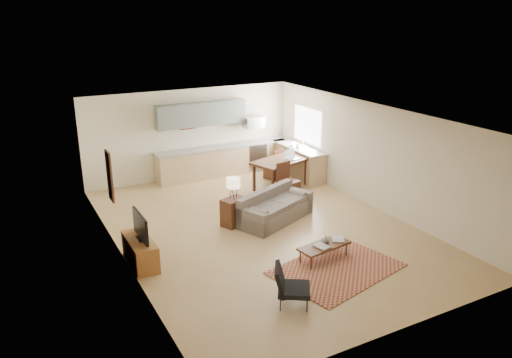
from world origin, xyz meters
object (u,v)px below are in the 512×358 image
sofa (276,207)px  armchair (294,286)px  dining_table (281,174)px  console_table (234,212)px  coffee_table (324,252)px  tv_credenza (140,252)px

sofa → armchair: size_ratio=2.91×
armchair → dining_table: size_ratio=0.44×
sofa → console_table: bearing=142.7°
coffee_table → dining_table: 4.47m
coffee_table → console_table: size_ratio=1.70×
coffee_table → armchair: bearing=-150.5°
coffee_table → console_table: 2.62m
coffee_table → console_table: console_table is taller
sofa → console_table: 1.05m
coffee_table → console_table: (-0.87, 2.47, 0.16)m
coffee_table → dining_table: size_ratio=0.68×
coffee_table → tv_credenza: size_ratio=0.96×
coffee_table → tv_credenza: bearing=146.4°
console_table → dining_table: size_ratio=0.40×
console_table → dining_table: 2.92m
console_table → dining_table: bearing=15.9°
console_table → sofa: bearing=-35.0°
sofa → dining_table: size_ratio=1.27×
console_table → tv_credenza: bearing=178.0°
armchair → console_table: armchair is taller
console_table → dining_table: (2.34, 1.74, 0.09)m
tv_credenza → dining_table: bearing=28.2°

